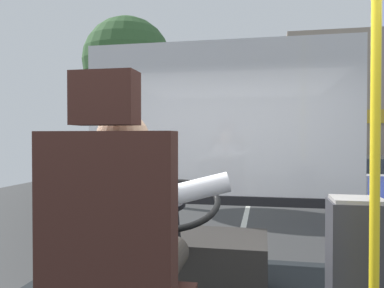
# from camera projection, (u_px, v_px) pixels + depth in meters

# --- Properties ---
(ground) EXTENTS (18.00, 44.00, 0.06)m
(ground) POSITION_uv_depth(u_px,v_px,m) (249.00, 204.00, 10.45)
(ground) COLOR #353535
(driver_seat) EXTENTS (0.48, 0.48, 1.30)m
(driver_seat) POSITION_uv_depth(u_px,v_px,m) (117.00, 282.00, 1.36)
(driver_seat) COLOR black
(driver_seat) RESTS_ON bus_floor
(bus_driver) EXTENTS (0.79, 0.62, 0.73)m
(bus_driver) POSITION_uv_depth(u_px,v_px,m) (128.00, 232.00, 1.47)
(bus_driver) COLOR #332D28
(bus_driver) RESTS_ON driver_seat
(steering_console) EXTENTS (1.10, 0.97, 0.81)m
(steering_console) POSITION_uv_depth(u_px,v_px,m) (186.00, 261.00, 2.57)
(steering_console) COLOR #282623
(steering_console) RESTS_ON bus_floor
(handrail_pole) EXTENTS (0.04, 0.04, 2.30)m
(handrail_pole) POSITION_uv_depth(u_px,v_px,m) (375.00, 121.00, 1.68)
(handrail_pole) COLOR yellow
(handrail_pole) RESTS_ON bus_floor
(fare_box) EXTENTS (0.28, 0.24, 0.76)m
(fare_box) POSITION_uv_depth(u_px,v_px,m) (357.00, 272.00, 1.93)
(fare_box) COLOR #333338
(fare_box) RESTS_ON bus_floor
(windshield_panel) EXTENTS (2.50, 0.08, 1.48)m
(windshield_panel) POSITION_uv_depth(u_px,v_px,m) (218.00, 141.00, 3.36)
(windshield_panel) COLOR silver
(street_tree) EXTENTS (2.48, 2.48, 5.23)m
(street_tree) POSITION_uv_depth(u_px,v_px,m) (127.00, 63.00, 10.56)
(street_tree) COLOR #4C3828
(street_tree) RESTS_ON ground
(parked_car_white) EXTENTS (1.86, 4.23, 1.21)m
(parked_car_white) POSITION_uv_depth(u_px,v_px,m) (370.00, 175.00, 12.11)
(parked_car_white) COLOR silver
(parked_car_white) RESTS_ON ground
(parked_car_black) EXTENTS (1.78, 4.03, 1.35)m
(parked_car_black) POSITION_uv_depth(u_px,v_px,m) (337.00, 163.00, 16.83)
(parked_car_black) COLOR black
(parked_car_black) RESTS_ON ground
(parked_car_charcoal) EXTENTS (1.90, 4.06, 1.31)m
(parked_car_charcoal) POSITION_uv_depth(u_px,v_px,m) (325.00, 158.00, 21.49)
(parked_car_charcoal) COLOR #474C51
(parked_car_charcoal) RESTS_ON ground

